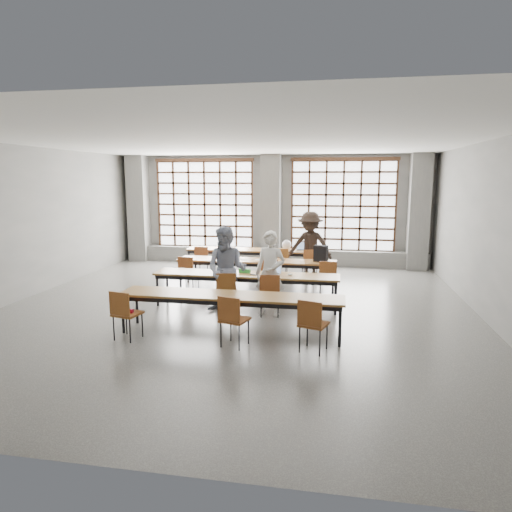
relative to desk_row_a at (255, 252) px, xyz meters
The scene contains 41 objects.
floor 3.71m from the desk_row_a, 86.56° to the right, with size 11.00×11.00×0.00m, color #51514E.
ceiling 4.62m from the desk_row_a, 86.56° to the right, with size 11.00×11.00×0.00m, color silver.
wall_back 2.16m from the desk_row_a, 83.27° to the left, with size 10.00×10.00×0.00m, color #5C5C5A.
wall_front 9.21m from the desk_row_a, 88.63° to the right, with size 10.00×10.00×0.00m, color #5C5C5A.
wall_left 6.11m from the desk_row_a, 142.69° to the right, with size 11.00×11.00×0.00m, color #5C5C5A.
wall_right 6.46m from the desk_row_a, 34.92° to the right, with size 11.00×11.00×0.00m, color #5C5C5A.
column_left 4.69m from the desk_row_a, 159.78° to the left, with size 0.60×0.55×3.50m, color #595957.
column_mid 1.93m from the desk_row_a, 82.08° to the left, with size 0.60×0.55×3.50m, color #595957.
column_right 5.09m from the desk_row_a, 18.48° to the left, with size 0.60×0.55×3.50m, color #595957.
window_left 2.97m from the desk_row_a, 138.80° to the left, with size 3.32×0.12×3.00m.
window_right 3.28m from the desk_row_a, 35.76° to the left, with size 3.32×0.12×3.00m.
sill_ledge 1.72m from the desk_row_a, 82.46° to the left, with size 9.80×0.35×0.50m, color #595957.
desk_row_a is the anchor object (origin of this frame).
desk_row_b 1.72m from the desk_row_a, 78.76° to the right, with size 4.00×0.70×0.73m.
desk_row_c 3.42m from the desk_row_a, 83.06° to the right, with size 4.00×0.70×0.73m.
desk_row_d 5.22m from the desk_row_a, 84.53° to the right, with size 4.00×0.70×0.73m.
chair_back_left 1.54m from the desk_row_a, 155.83° to the right, with size 0.43×0.43×0.88m.
chair_back_mid 1.04m from the desk_row_a, 37.55° to the right, with size 0.50×0.50×0.88m.
chair_back_right 1.74m from the desk_row_a, 21.19° to the right, with size 0.50×0.51×0.88m.
chair_mid_left 2.65m from the desk_row_a, 118.76° to the right, with size 0.46×0.47×0.88m.
chair_mid_centre 2.44m from the desk_row_a, 72.06° to the right, with size 0.49×0.49×0.88m.
chair_mid_right 3.16m from the desk_row_a, 47.35° to the right, with size 0.42×0.43×0.88m.
chair_front_left 4.03m from the desk_row_a, 88.18° to the right, with size 0.49×0.49×0.88m.
chair_front_right 4.15m from the desk_row_a, 75.72° to the right, with size 0.47×0.48×0.88m.
chair_near_left 5.95m from the desk_row_a, 101.82° to the right, with size 0.50×0.50×0.88m.
chair_near_mid 5.87m from the desk_row_a, 83.37° to the right, with size 0.52×0.52×0.88m.
chair_near_right 6.15m from the desk_row_a, 71.28° to the right, with size 0.53×0.53×0.88m.
student_male 4.03m from the desk_row_a, 75.42° to the right, with size 0.63×0.41×1.73m, color silver.
student_female 3.90m from the desk_row_a, 88.33° to the right, with size 0.87×0.68×1.79m, color navy.
student_back 1.70m from the desk_row_a, 17.35° to the right, with size 1.21×0.70×1.88m, color black.
laptop_front 3.43m from the desk_row_a, 73.52° to the right, with size 0.40×0.35×0.26m.
laptop_back 1.36m from the desk_row_a, ahead, with size 0.38×0.32×0.26m.
mouse 3.68m from the desk_row_a, 68.23° to the right, with size 0.10×0.06×0.04m, color white.
green_box 3.34m from the desk_row_a, 83.74° to the right, with size 0.25×0.09×0.09m, color #2D8B31.
phone 3.55m from the desk_row_a, 80.36° to the right, with size 0.13×0.06×0.01m, color black.
paper_sheet_a 1.66m from the desk_row_a, 99.16° to the right, with size 0.30×0.21×0.00m, color silver.
paper_sheet_b 1.74m from the desk_row_a, 88.83° to the right, with size 0.30×0.21×0.00m, color silver.
paper_sheet_c 1.75m from the desk_row_a, 75.54° to the right, with size 0.30×0.21×0.00m, color silver.
backpack 2.55m from the desk_row_a, 40.26° to the right, with size 0.32×0.20×0.40m, color black.
plastic_bag 0.93m from the desk_row_a, ahead, with size 0.26×0.21×0.29m, color white.
red_pouch 5.88m from the desk_row_a, 101.81° to the right, with size 0.20×0.08×0.06m, color maroon.
Camera 1 is at (2.12, -9.18, 2.76)m, focal length 32.00 mm.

